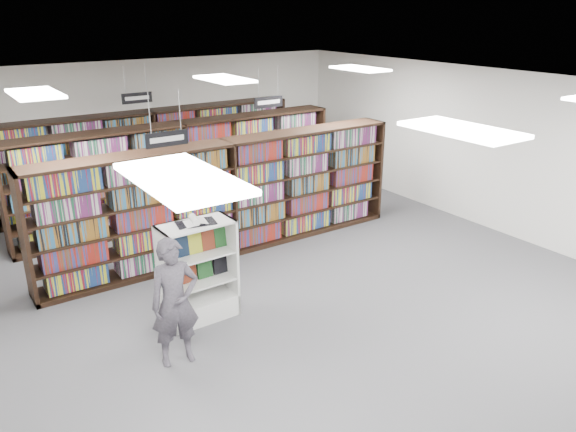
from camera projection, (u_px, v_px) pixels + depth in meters
floor at (291, 293)px, 9.00m from camera, size 12.00×12.00×0.00m
ceiling at (291, 90)px, 7.88m from camera, size 10.00×12.00×0.10m
wall_back at (146, 130)px, 13.10m from camera, size 10.00×0.10×3.20m
wall_right at (500, 153)px, 11.06m from camera, size 0.10×12.00×3.20m
bookshelf_row_near at (229, 198)px, 10.19m from camera, size 7.00×0.60×2.10m
bookshelf_row_mid at (183, 172)px, 11.74m from camera, size 7.00×0.60×2.10m
bookshelf_row_far at (153, 156)px, 13.06m from camera, size 7.00×0.60×2.10m
aisle_sign_left at (167, 138)px, 8.10m from camera, size 0.65×0.02×0.80m
aisle_sign_right at (269, 101)px, 11.23m from camera, size 0.65×0.02×0.80m
aisle_sign_center at (137, 97)px, 11.73m from camera, size 0.65×0.02×0.80m
troffer_front_left at (182, 178)px, 3.99m from camera, size 0.60×1.20×0.04m
troffer_front_center at (462, 130)px, 5.57m from camera, size 0.60×1.20×0.04m
troffer_back_left at (35, 94)px, 7.87m from camera, size 0.60×1.20×0.04m
troffer_back_center at (224, 79)px, 9.45m from camera, size 0.60×1.20×0.04m
troffer_back_right at (360, 69)px, 11.02m from camera, size 0.60×1.20×0.04m
endcap_display at (198, 286)px, 8.15m from camera, size 1.07×0.55×1.49m
open_book at (195, 221)px, 7.76m from camera, size 0.59×0.41×0.12m
shopper at (175, 302)px, 6.99m from camera, size 0.66×0.48×1.69m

